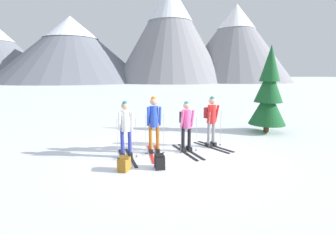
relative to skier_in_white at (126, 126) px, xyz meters
name	(u,v)px	position (x,y,z in m)	size (l,w,h in m)	color
ground_plane	(170,151)	(1.40, 0.23, -0.95)	(400.00, 400.00, 0.00)	white
skier_in_white	(126,126)	(0.00, 0.00, 0.00)	(0.61, 1.77, 1.69)	black
skier_in_blue	(154,121)	(0.88, 0.20, 0.07)	(0.61, 1.78, 1.80)	red
skier_in_pink	(186,124)	(1.91, 0.14, -0.05)	(0.61, 1.80, 1.63)	black
skier_in_red	(211,119)	(2.90, 0.45, 0.03)	(0.93, 1.61, 1.73)	black
pine_tree_near	(269,93)	(6.07, 1.90, 0.73)	(1.52, 1.52, 3.66)	#51381E
backpack_on_snow_front	(124,164)	(-0.13, -1.07, -0.76)	(0.37, 0.40, 0.38)	#99661E
backpack_on_snow_beside	(160,162)	(0.79, -1.13, -0.76)	(0.24, 0.32, 0.38)	black
mountain_ridge_distant	(118,44)	(2.84, 73.06, 10.68)	(111.39, 54.59, 28.34)	slate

